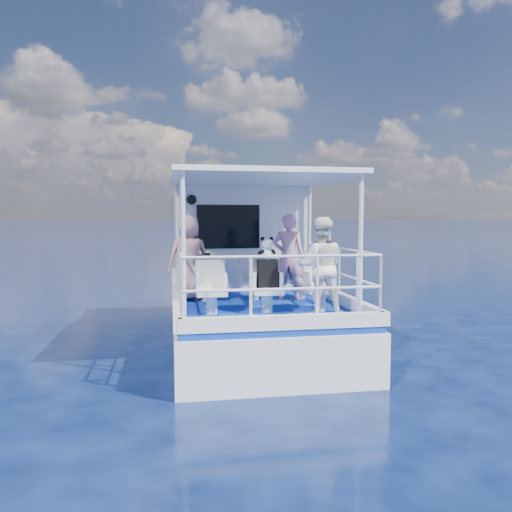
{
  "coord_description": "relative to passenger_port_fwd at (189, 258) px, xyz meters",
  "views": [
    {
      "loc": [
        -1.53,
        -8.96,
        2.41
      ],
      "look_at": [
        -0.06,
        -0.4,
        1.76
      ],
      "focal_mm": 35.0,
      "sensor_mm": 36.0,
      "label": 1
    }
  ],
  "objects": [
    {
      "name": "backpack_port",
      "position": [
        0.32,
        -0.1,
        -0.18
      ],
      "size": [
        0.34,
        0.19,
        0.45
      ],
      "primitive_type": "cube",
      "color": "black",
      "rests_on": "seat_port_fwd"
    },
    {
      "name": "compact_camera",
      "position": [
        0.34,
        -0.09,
        0.07
      ],
      "size": [
        0.1,
        0.06,
        0.06
      ],
      "primitive_type": "cube",
      "color": "black",
      "rests_on": "backpack_port"
    },
    {
      "name": "hull",
      "position": [
        1.2,
        0.71,
        -1.69
      ],
      "size": [
        3.0,
        7.0,
        1.6
      ],
      "primitive_type": "cube",
      "color": "white",
      "rests_on": "ground"
    },
    {
      "name": "panda",
      "position": [
        1.2,
        -1.39,
        0.25
      ],
      "size": [
        0.24,
        0.2,
        0.36
      ],
      "primitive_type": null,
      "color": "white",
      "rests_on": "backpack_center"
    },
    {
      "name": "seat_stbd_aft",
      "position": [
        2.1,
        -1.39,
        -0.6
      ],
      "size": [
        0.48,
        0.46,
        0.38
      ],
      "primitive_type": "cube",
      "color": "silver",
      "rests_on": "deck"
    },
    {
      "name": "seat_stbd_fwd",
      "position": [
        2.1,
        -0.09,
        -0.6
      ],
      "size": [
        0.48,
        0.46,
        0.38
      ],
      "primitive_type": "cube",
      "color": "silver",
      "rests_on": "deck"
    },
    {
      "name": "passenger_stbd_aft",
      "position": [
        1.97,
        -1.8,
        -0.02
      ],
      "size": [
        0.84,
        0.71,
        1.54
      ],
      "primitive_type": "imported",
      "rotation": [
        0.0,
        0.0,
        2.95
      ],
      "color": "white",
      "rests_on": "deck"
    },
    {
      "name": "ground",
      "position": [
        1.2,
        -0.29,
        -1.69
      ],
      "size": [
        2000.0,
        2000.0,
        0.0
      ],
      "primitive_type": "plane",
      "color": "black",
      "rests_on": "ground"
    },
    {
      "name": "passenger_stbd_fwd",
      "position": [
        1.83,
        -0.23,
        0.02
      ],
      "size": [
        0.67,
        0.53,
        1.6
      ],
      "primitive_type": "imported",
      "rotation": [
        0.0,
        0.0,
        2.86
      ],
      "color": "pink",
      "rests_on": "deck"
    },
    {
      "name": "seat_center_aft",
      "position": [
        1.2,
        -1.39,
        -0.6
      ],
      "size": [
        0.48,
        0.46,
        0.38
      ],
      "primitive_type": "cube",
      "color": "silver",
      "rests_on": "deck"
    },
    {
      "name": "deck",
      "position": [
        1.2,
        0.71,
        -0.84
      ],
      "size": [
        2.9,
        6.9,
        0.1
      ],
      "primitive_type": "cube",
      "color": "#0A2A95",
      "rests_on": "hull"
    },
    {
      "name": "seat_port_aft",
      "position": [
        0.3,
        -1.39,
        -0.6
      ],
      "size": [
        0.48,
        0.46,
        0.38
      ],
      "primitive_type": "cube",
      "color": "silver",
      "rests_on": "deck"
    },
    {
      "name": "canopy",
      "position": [
        1.2,
        -0.49,
        1.45
      ],
      "size": [
        3.0,
        3.2,
        0.08
      ],
      "primitive_type": "cube",
      "color": "white",
      "rests_on": "cabin"
    },
    {
      "name": "seat_center_fwd",
      "position": [
        1.2,
        -0.09,
        -0.6
      ],
      "size": [
        0.48,
        0.46,
        0.38
      ],
      "primitive_type": "cube",
      "color": "silver",
      "rests_on": "deck"
    },
    {
      "name": "canopy_posts",
      "position": [
        1.2,
        -0.54,
        0.31
      ],
      "size": [
        2.77,
        2.97,
        2.2
      ],
      "color": "white",
      "rests_on": "deck"
    },
    {
      "name": "cabin",
      "position": [
        1.2,
        2.01,
        0.31
      ],
      "size": [
        2.85,
        2.0,
        2.2
      ],
      "primitive_type": "cube",
      "color": "white",
      "rests_on": "deck"
    },
    {
      "name": "seat_port_fwd",
      "position": [
        0.3,
        -0.09,
        -0.6
      ],
      "size": [
        0.48,
        0.46,
        0.38
      ],
      "primitive_type": "cube",
      "color": "silver",
      "rests_on": "deck"
    },
    {
      "name": "backpack_center",
      "position": [
        1.21,
        -1.38,
        -0.17
      ],
      "size": [
        0.32,
        0.18,
        0.47
      ],
      "primitive_type": "cube",
      "color": "black",
      "rests_on": "seat_center_aft"
    },
    {
      "name": "railings",
      "position": [
        1.2,
        -0.86,
        -0.29
      ],
      "size": [
        2.84,
        3.59,
        1.0
      ],
      "primitive_type": null,
      "color": "white",
      "rests_on": "deck"
    },
    {
      "name": "passenger_port_fwd",
      "position": [
        0.0,
        0.0,
        0.0
      ],
      "size": [
        0.66,
        0.54,
        1.57
      ],
      "primitive_type": "imported",
      "rotation": [
        0.0,
        0.0,
        3.36
      ],
      "color": "#DC948E",
      "rests_on": "deck"
    }
  ]
}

